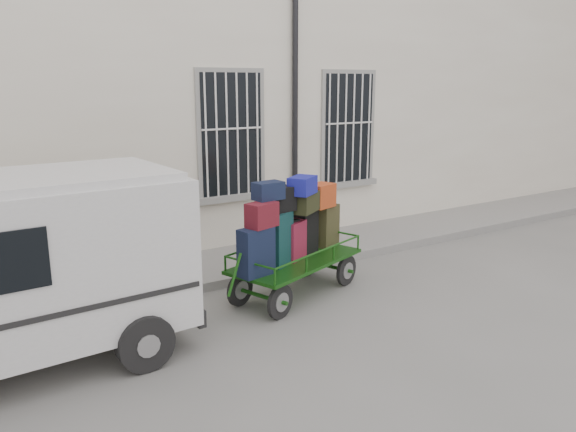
% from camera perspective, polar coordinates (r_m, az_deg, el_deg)
% --- Properties ---
extents(ground, '(80.00, 80.00, 0.00)m').
position_cam_1_polar(ground, '(8.63, 6.06, -8.25)').
color(ground, slate).
rests_on(ground, ground).
extents(building, '(24.00, 5.15, 6.00)m').
position_cam_1_polar(building, '(12.78, -9.45, 12.45)').
color(building, beige).
rests_on(building, ground).
extents(sidewalk, '(24.00, 1.70, 0.15)m').
position_cam_1_polar(sidewalk, '(10.31, -1.56, -4.09)').
color(sidewalk, gray).
rests_on(sidewalk, ground).
extents(luggage_cart, '(2.59, 1.65, 1.83)m').
position_cam_1_polar(luggage_cart, '(8.37, 0.47, -1.83)').
color(luggage_cart, black).
rests_on(luggage_cart, ground).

